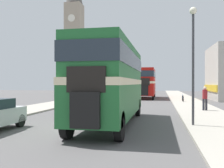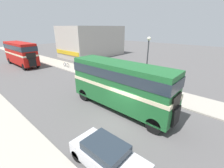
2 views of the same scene
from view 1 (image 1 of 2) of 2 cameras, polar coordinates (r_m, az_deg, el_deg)
ground_plane at (r=12.59m, az=-6.71°, el=-9.86°), size 120.00×120.00×0.00m
double_decker_bus at (r=13.31m, az=-0.02°, el=1.40°), size 2.39×9.66×4.14m
bus_distant at (r=36.75m, az=7.76°, el=0.70°), size 2.56×9.53×4.24m
pedestrian_walking at (r=20.42m, az=20.47°, el=-2.77°), size 0.37×0.37×1.82m
bicycle_on_pavement at (r=29.47m, az=15.88°, el=-3.17°), size 0.05×1.76×0.78m
street_lamp at (r=13.14m, az=18.05°, el=7.87°), size 0.36×0.36×5.86m
church_tower at (r=65.36m, az=-8.62°, el=12.92°), size 4.23×4.23×32.54m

